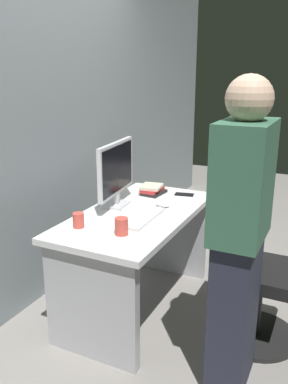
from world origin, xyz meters
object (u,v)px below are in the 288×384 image
keyboard (143,218)px  cup_near_keyboard (122,226)px  cell_phone (184,194)px  cup_by_monitor (78,220)px  office_chair (251,275)px  monitor (116,171)px  handbag (244,260)px  desk (138,243)px  book_stack (152,190)px  person_at_desk (239,239)px  mouse (163,205)px

keyboard → cup_near_keyboard: (-0.28, 0.00, 0.04)m
cell_phone → cup_by_monitor: bearing=148.1°
cup_near_keyboard → cup_by_monitor: 0.29m
office_chair → monitor: (0.04, 0.98, 0.55)m
monitor → keyboard: bearing=-119.5°
cell_phone → handbag: cell_phone is taller
desk → cup_by_monitor: (-0.40, 0.20, 0.28)m
cup_near_keyboard → office_chair: bearing=-60.0°
desk → book_stack: (0.43, 0.09, 0.26)m
office_chair → desk: bearing=91.0°
monitor → book_stack: size_ratio=2.56×
handbag → keyboard: bearing=151.3°
cup_near_keyboard → handbag: size_ratio=0.27×
desk → cup_by_monitor: cup_by_monitor is taller
book_stack → handbag: 0.99m
monitor → cup_near_keyboard: size_ratio=5.28×
cup_by_monitor → keyboard: bearing=-45.0°
person_at_desk → monitor: size_ratio=3.04×
mouse → cup_by_monitor: 0.66m
cup_near_keyboard → cell_phone: cup_near_keyboard is taller
keyboard → mouse: (0.28, -0.02, 0.01)m
monitor → cup_by_monitor: monitor is taller
person_at_desk → cell_phone: (0.93, 0.64, -0.11)m
desk → office_chair: (0.01, -0.79, -0.07)m
person_at_desk → desk: bearing=61.7°
cup_by_monitor → cup_near_keyboard: bearing=-86.9°
cup_by_monitor → desk: bearing=-26.5°
person_at_desk → cup_near_keyboard: (0.04, 0.69, -0.06)m
cup_by_monitor → cell_phone: size_ratio=0.64×
cup_by_monitor → cell_phone: bearing=-21.0°
cup_near_keyboard → person_at_desk: bearing=-92.9°
cup_near_keyboard → cup_by_monitor: (-0.02, 0.29, -0.01)m
office_chair → cup_by_monitor: (-0.42, 0.99, 0.34)m
mouse → book_stack: (0.26, 0.20, 0.02)m
handbag → monitor: bearing=133.4°
book_stack → cell_phone: bearing=-71.5°
book_stack → office_chair: bearing=-115.5°
cup_near_keyboard → cell_phone: size_ratio=0.71×
person_at_desk → book_stack: (0.85, 0.87, -0.08)m
mouse → book_stack: size_ratio=0.47×
monitor → cell_phone: monitor is taller
monitor → cup_near_keyboard: monitor is taller
mouse → person_at_desk: bearing=-131.5°
person_at_desk → mouse: (0.59, 0.67, -0.10)m
desk → cell_phone: size_ratio=9.23×
desk → keyboard: bearing=-137.9°
cup_near_keyboard → handbag: (1.18, -0.50, -0.64)m
keyboard → book_stack: book_stack is taller
desk → keyboard: size_ratio=3.09×
office_chair → handbag: size_ratio=2.49×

